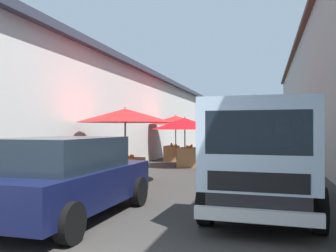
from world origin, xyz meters
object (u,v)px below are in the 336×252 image
(fruit_stall_far_left, at_px, (284,127))
(hatchback_car, at_px, (66,177))
(fruit_stall_far_right, at_px, (126,122))
(vendor_by_crates, at_px, (217,140))
(fruit_stall_near_right, at_px, (175,124))
(fruit_stall_near_left, at_px, (185,128))
(delivery_truck, at_px, (262,161))

(fruit_stall_far_left, height_order, hatchback_car, fruit_stall_far_left)
(fruit_stall_far_right, bearing_deg, vendor_by_crates, -7.67)
(hatchback_car, bearing_deg, fruit_stall_far_left, -19.26)
(fruit_stall_near_right, distance_m, fruit_stall_near_left, 2.88)
(fruit_stall_near_left, relative_size, vendor_by_crates, 1.71)
(fruit_stall_near_right, bearing_deg, fruit_stall_far_right, -177.08)
(fruit_stall_far_right, bearing_deg, hatchback_car, -173.00)
(fruit_stall_far_left, height_order, fruit_stall_far_right, fruit_stall_far_right)
(fruit_stall_near_right, height_order, fruit_stall_far_right, fruit_stall_near_right)
(fruit_stall_far_left, xyz_separation_m, vendor_by_crates, (2.06, 3.40, -0.73))
(fruit_stall_near_left, height_order, hatchback_car, fruit_stall_near_left)
(fruit_stall_near_right, distance_m, hatchback_car, 11.76)
(fruit_stall_far_right, distance_m, delivery_truck, 5.14)
(hatchback_car, bearing_deg, fruit_stall_near_left, -1.27)
(delivery_truck, bearing_deg, fruit_stall_far_right, 50.12)
(fruit_stall_near_right, relative_size, fruit_stall_far_left, 1.17)
(fruit_stall_far_left, bearing_deg, vendor_by_crates, 58.73)
(hatchback_car, bearing_deg, fruit_stall_far_right, 7.00)
(fruit_stall_near_left, relative_size, fruit_stall_far_left, 1.21)
(fruit_stall_near_right, bearing_deg, delivery_truck, -158.38)
(fruit_stall_far_left, distance_m, vendor_by_crates, 4.04)
(delivery_truck, height_order, vendor_by_crates, delivery_truck)
(vendor_by_crates, bearing_deg, fruit_stall_far_left, -121.27)
(fruit_stall_far_right, xyz_separation_m, hatchback_car, (-4.11, -0.51, -1.06))
(fruit_stall_far_left, relative_size, hatchback_car, 0.59)
(fruit_stall_near_left, relative_size, fruit_stall_far_right, 0.99)
(fruit_stall_far_left, bearing_deg, delivery_truck, 175.65)
(fruit_stall_far_left, bearing_deg, fruit_stall_far_right, 149.46)
(fruit_stall_far_right, height_order, delivery_truck, fruit_stall_far_right)
(hatchback_car, bearing_deg, fruit_stall_near_right, 4.37)
(hatchback_car, bearing_deg, vendor_by_crates, -3.45)
(fruit_stall_far_left, bearing_deg, fruit_stall_near_left, 128.02)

